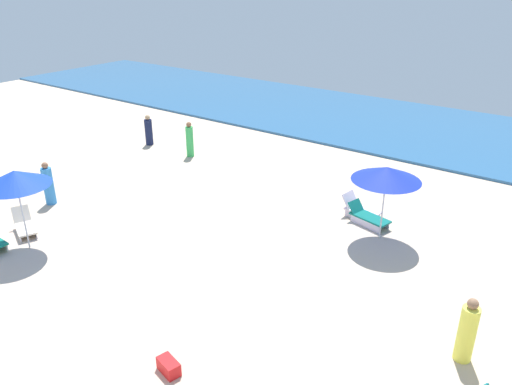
{
  "coord_description": "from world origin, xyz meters",
  "views": [
    {
      "loc": [
        9.06,
        -2.21,
        8.14
      ],
      "look_at": [
        0.06,
        10.15,
        1.29
      ],
      "focal_mm": 35.2,
      "sensor_mm": 36.0,
      "label": 1
    }
  ],
  "objects": [
    {
      "name": "ocean",
      "position": [
        0.0,
        24.62,
        0.06
      ],
      "size": [
        60.0,
        10.77,
        0.12
      ],
      "primitive_type": "cube",
      "color": "#2D6091",
      "rests_on": "ground_plane"
    },
    {
      "name": "beachgoer_1",
      "position": [
        7.62,
        7.74,
        0.75
      ],
      "size": [
        0.56,
        0.56,
        1.64
      ],
      "rotation": [
        0.0,
        0.0,
        0.73
      ],
      "color": "#F9F756",
      "rests_on": "ground_plane"
    },
    {
      "name": "umbrella_1",
      "position": [
        3.82,
        11.91,
        2.29
      ],
      "size": [
        2.19,
        2.19,
        2.51
      ],
      "color": "silver",
      "rests_on": "ground_plane"
    },
    {
      "name": "cooler_box_1",
      "position": [
        2.52,
        3.51,
        0.16
      ],
      "size": [
        0.63,
        0.44,
        0.32
      ],
      "primitive_type": "cube",
      "rotation": [
        0.0,
        0.0,
        6.03
      ],
      "color": "red",
      "rests_on": "ground_plane"
    },
    {
      "name": "beachgoer_3",
      "position": [
        -7.32,
        7.1,
        0.76
      ],
      "size": [
        0.39,
        0.39,
        1.65
      ],
      "rotation": [
        0.0,
        0.0,
        3.14
      ],
      "color": "#3587D6",
      "rests_on": "ground_plane"
    },
    {
      "name": "lounge_chair_2_0",
      "position": [
        -6.0,
        5.25,
        0.25
      ],
      "size": [
        1.45,
        1.02,
        0.76
      ],
      "rotation": [
        0.0,
        0.0,
        1.18
      ],
      "color": "silver",
      "rests_on": "ground_plane"
    },
    {
      "name": "lounge_chair_1_1",
      "position": [
        3.07,
        12.59,
        0.27
      ],
      "size": [
        1.6,
        0.92,
        0.68
      ],
      "rotation": [
        0.0,
        0.0,
        1.33
      ],
      "color": "silver",
      "rests_on": "ground_plane"
    },
    {
      "name": "umbrella_2",
      "position": [
        -4.95,
        4.75,
        2.39
      ],
      "size": [
        2.03,
        2.03,
        2.64
      ],
      "color": "silver",
      "rests_on": "ground_plane"
    },
    {
      "name": "beachgoer_2",
      "position": [
        -6.65,
        14.07,
        0.78
      ],
      "size": [
        0.48,
        0.48,
        1.67
      ],
      "rotation": [
        0.0,
        0.0,
        5.6
      ],
      "color": "#3BB95A",
      "rests_on": "ground_plane"
    },
    {
      "name": "lounge_chair_1_0",
      "position": [
        2.61,
        12.93,
        0.3
      ],
      "size": [
        1.39,
        0.82,
        0.8
      ],
      "rotation": [
        0.0,
        0.0,
        1.43
      ],
      "color": "silver",
      "rests_on": "ground_plane"
    },
    {
      "name": "beachgoer_0",
      "position": [
        -9.49,
        14.13,
        0.71
      ],
      "size": [
        0.48,
        0.48,
        1.53
      ],
      "rotation": [
        0.0,
        0.0,
        4.36
      ],
      "color": "#171F41",
      "rests_on": "ground_plane"
    }
  ]
}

